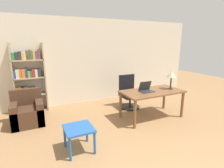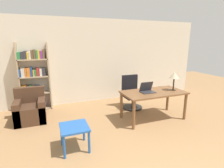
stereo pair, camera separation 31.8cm
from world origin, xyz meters
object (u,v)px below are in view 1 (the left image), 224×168
at_px(armchair, 28,113).
at_px(bookshelf, 28,80).
at_px(office_chair, 129,94).
at_px(side_table_blue, 79,131).
at_px(desk, 152,94).
at_px(table_lamp, 171,75).
at_px(laptop, 146,89).

height_order(armchair, bookshelf, bookshelf).
xyz_separation_m(office_chair, side_table_blue, (-1.99, -1.55, -0.04)).
bearing_deg(desk, table_lamp, -6.20).
bearing_deg(laptop, armchair, 161.22).
height_order(laptop, side_table_blue, laptop).
distance_m(desk, table_lamp, 0.74).
height_order(table_lamp, side_table_blue, table_lamp).
distance_m(desk, laptop, 0.23).
distance_m(table_lamp, bookshelf, 3.92).
bearing_deg(table_lamp, laptop, 172.96).
bearing_deg(side_table_blue, armchair, 117.70).
bearing_deg(table_lamp, office_chair, 125.56).
bearing_deg(side_table_blue, bookshelf, 107.50).
height_order(table_lamp, office_chair, table_lamp).
xyz_separation_m(laptop, side_table_blue, (-1.95, -0.66, -0.40)).
bearing_deg(bookshelf, side_table_blue, -72.50).
relative_size(desk, table_lamp, 3.32).
xyz_separation_m(laptop, table_lamp, (0.74, -0.09, 0.33)).
height_order(desk, armchair, armchair).
xyz_separation_m(laptop, armchair, (-2.80, 0.95, -0.50)).
xyz_separation_m(desk, laptop, (-0.18, 0.03, 0.15)).
bearing_deg(side_table_blue, desk, 16.46).
distance_m(office_chair, side_table_blue, 2.52).
distance_m(laptop, side_table_blue, 2.10).
height_order(laptop, table_lamp, table_lamp).
height_order(desk, table_lamp, table_lamp).
height_order(desk, laptop, laptop).
bearing_deg(laptop, table_lamp, -7.04).
height_order(office_chair, armchair, office_chair).
height_order(laptop, armchair, laptop).
distance_m(side_table_blue, bookshelf, 2.60).
xyz_separation_m(desk, bookshelf, (-2.89, 1.79, 0.30)).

